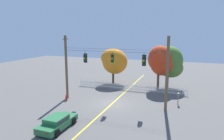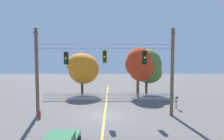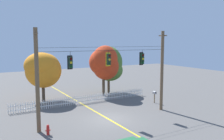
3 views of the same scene
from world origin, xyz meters
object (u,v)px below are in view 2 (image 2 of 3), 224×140
traffic_signal_northbound_primary (145,58)px  autumn_maple_mid (140,65)px  roadside_mailbox (177,98)px  traffic_signal_eastbound_side (66,58)px  autumn_maple_near_fence (83,67)px  autumn_oak_far_east (148,68)px  traffic_signal_westbound_side (105,57)px  fire_hydrant (40,114)px

traffic_signal_northbound_primary → autumn_maple_mid: 8.84m
traffic_signal_northbound_primary → roadside_mailbox: (3.63, 2.40, -4.18)m
traffic_signal_eastbound_side → autumn_maple_mid: bearing=48.4°
autumn_maple_near_fence → autumn_oak_far_east: (8.80, 0.17, -0.09)m
autumn_maple_near_fence → roadside_mailbox: (10.52, -7.29, -2.69)m
autumn_oak_far_east → traffic_signal_eastbound_side: bearing=-132.3°
autumn_oak_far_east → autumn_maple_mid: bearing=-137.2°
autumn_maple_near_fence → traffic_signal_northbound_primary: bearing=-54.6°
autumn_maple_near_fence → roadside_mailbox: autumn_maple_near_fence is taller
autumn_oak_far_east → roadside_mailbox: (1.72, -7.46, -2.60)m
traffic_signal_westbound_side → fire_hydrant: (-5.67, -0.93, -4.95)m
traffic_signal_northbound_primary → fire_hydrant: bearing=-174.3°
autumn_maple_near_fence → autumn_maple_mid: 7.67m
autumn_oak_far_east → roadside_mailbox: size_ratio=4.64×
autumn_maple_mid → roadside_mailbox: bearing=-65.2°
traffic_signal_westbound_side → autumn_oak_far_east: bearing=60.8°
traffic_signal_eastbound_side → fire_hydrant: (-2.19, -0.93, -4.83)m
fire_hydrant → roadside_mailbox: bearing=14.5°
autumn_maple_near_fence → autumn_oak_far_east: autumn_oak_far_east is taller
traffic_signal_eastbound_side → traffic_signal_northbound_primary: bearing=0.0°
traffic_signal_westbound_side → autumn_maple_mid: bearing=63.9°
traffic_signal_westbound_side → autumn_oak_far_east: 11.41m
autumn_maple_near_fence → fire_hydrant: size_ratio=7.15×
fire_hydrant → traffic_signal_eastbound_side: bearing=22.9°
traffic_signal_westbound_side → autumn_maple_mid: 9.81m
traffic_signal_westbound_side → autumn_maple_near_fence: (-3.30, 9.69, -1.55)m
autumn_oak_far_east → fire_hydrant: 15.88m
autumn_maple_near_fence → autumn_maple_mid: size_ratio=0.89×
autumn_maple_mid → autumn_maple_near_fence: bearing=172.9°
traffic_signal_northbound_primary → fire_hydrant: traffic_signal_northbound_primary is taller
autumn_oak_far_east → fire_hydrant: (-11.17, -10.79, -3.31)m
traffic_signal_westbound_side → fire_hydrant: size_ratio=1.72×
fire_hydrant → traffic_signal_northbound_primary: bearing=5.7°
autumn_oak_far_east → roadside_mailbox: bearing=-77.0°
traffic_signal_westbound_side → fire_hydrant: 7.58m
traffic_signal_eastbound_side → autumn_maple_near_fence: (0.18, 9.69, -1.43)m
autumn_maple_near_fence → fire_hydrant: (-2.36, -10.62, -3.40)m
traffic_signal_westbound_side → fire_hydrant: bearing=-170.7°
traffic_signal_northbound_primary → fire_hydrant: size_ratio=1.83×
traffic_signal_westbound_side → autumn_oak_far_east: size_ratio=0.22×
autumn_maple_mid → fire_hydrant: 14.40m
traffic_signal_eastbound_side → fire_hydrant: 5.39m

